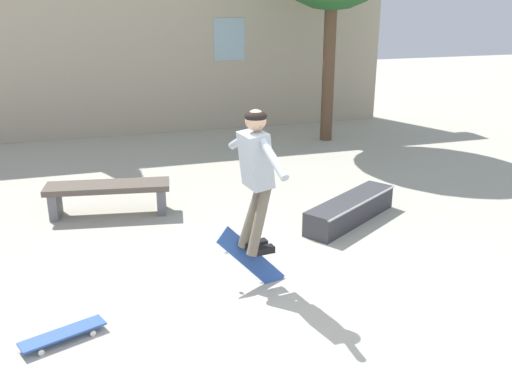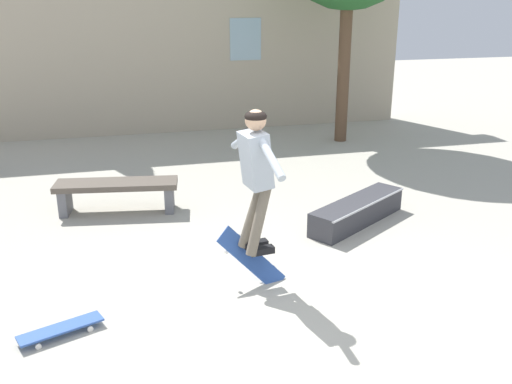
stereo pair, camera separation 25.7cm
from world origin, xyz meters
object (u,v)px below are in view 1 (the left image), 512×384
skateboard_resting (63,334)px  skater (256,168)px  skateboard_flipping (251,259)px  skate_ledge (350,210)px  park_bench (108,192)px

skateboard_resting → skater: bearing=-7.9°
skater → skateboard_flipping: 1.05m
skate_ledge → skateboard_flipping: bearing=-178.0°
skate_ledge → skateboard_flipping: (-1.80, -1.27, 0.10)m
park_bench → skate_ledge: park_bench is taller
park_bench → skateboard_resting: size_ratio=2.26×
skateboard_flipping → skateboard_resting: 2.03m
skater → skateboard_resting: size_ratio=1.93×
park_bench → skater: size_ratio=1.17×
skate_ledge → skateboard_resting: skate_ledge is taller
park_bench → skateboard_flipping: skateboard_flipping is taller
skateboard_flipping → park_bench: bearing=130.8°
park_bench → skateboard_resting: 3.14m
park_bench → skateboard_flipping: bearing=-52.9°
park_bench → skate_ledge: bearing=-12.6°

